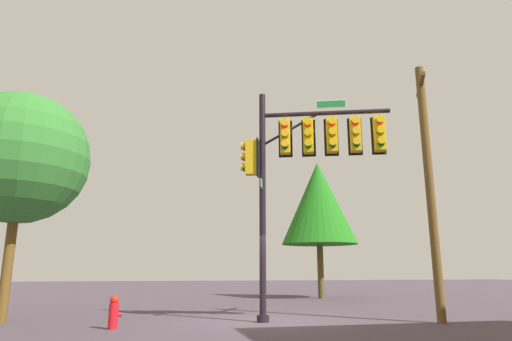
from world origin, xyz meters
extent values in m
plane|color=#473C46|center=(0.00, 0.00, 0.00)|extent=(120.00, 120.00, 0.00)
cylinder|color=black|center=(0.00, 0.00, 3.54)|extent=(0.20, 0.20, 7.07)
cylinder|color=black|center=(0.00, 0.00, 0.10)|extent=(0.36, 0.36, 0.20)
cylinder|color=black|center=(1.89, -0.68, 6.36)|extent=(3.83, 1.49, 0.14)
cylinder|color=black|center=(0.85, -0.30, 5.86)|extent=(1.76, 0.70, 1.07)
cube|color=yellow|center=(0.69, -0.25, 5.61)|extent=(0.42, 0.45, 1.10)
cube|color=black|center=(0.75, -0.06, 5.61)|extent=(0.43, 0.18, 1.22)
sphere|color=#FF2018|center=(0.62, -0.44, 5.95)|extent=(0.22, 0.22, 0.22)
cylinder|color=yellow|center=(0.60, -0.49, 5.99)|extent=(0.26, 0.21, 0.23)
sphere|color=#855607|center=(0.62, -0.44, 5.61)|extent=(0.22, 0.22, 0.22)
cylinder|color=yellow|center=(0.60, -0.49, 5.65)|extent=(0.26, 0.21, 0.23)
sphere|color=#0B621E|center=(0.62, -0.44, 5.27)|extent=(0.22, 0.22, 0.22)
cylinder|color=yellow|center=(0.60, -0.49, 5.31)|extent=(0.26, 0.21, 0.23)
cube|color=gold|center=(1.37, -0.49, 5.61)|extent=(0.43, 0.45, 1.10)
cube|color=black|center=(1.45, -0.31, 5.61)|extent=(0.42, 0.20, 1.22)
sphere|color=#FF2018|center=(1.30, -0.68, 5.95)|extent=(0.22, 0.22, 0.22)
cylinder|color=gold|center=(1.28, -0.73, 5.99)|extent=(0.27, 0.22, 0.23)
sphere|color=#855607|center=(1.30, -0.68, 5.61)|extent=(0.22, 0.22, 0.22)
cylinder|color=gold|center=(1.28, -0.73, 5.65)|extent=(0.27, 0.22, 0.23)
sphere|color=#0B621E|center=(1.30, -0.68, 5.27)|extent=(0.22, 0.22, 0.22)
cylinder|color=gold|center=(1.28, -0.73, 5.31)|extent=(0.27, 0.22, 0.23)
cube|color=#E6B20F|center=(2.06, -0.74, 5.61)|extent=(0.41, 0.44, 1.10)
cube|color=black|center=(2.12, -0.55, 5.61)|extent=(0.43, 0.17, 1.22)
sphere|color=#FF2018|center=(2.00, -0.93, 5.95)|extent=(0.22, 0.22, 0.22)
cylinder|color=#E6B20F|center=(1.99, -0.99, 5.99)|extent=(0.26, 0.20, 0.23)
sphere|color=#855607|center=(2.00, -0.93, 5.61)|extent=(0.22, 0.22, 0.22)
cylinder|color=#E6B20F|center=(1.99, -0.99, 5.65)|extent=(0.26, 0.20, 0.23)
sphere|color=#0B621E|center=(2.00, -0.93, 5.27)|extent=(0.22, 0.22, 0.22)
cylinder|color=#E6B20F|center=(1.99, -0.99, 5.31)|extent=(0.26, 0.20, 0.23)
cube|color=gold|center=(2.75, -0.99, 5.61)|extent=(0.42, 0.45, 1.10)
cube|color=black|center=(2.82, -0.80, 5.61)|extent=(0.43, 0.19, 1.22)
sphere|color=#FF2018|center=(2.68, -1.17, 5.95)|extent=(0.22, 0.22, 0.22)
cylinder|color=gold|center=(2.66, -1.23, 5.99)|extent=(0.27, 0.21, 0.23)
sphere|color=#855607|center=(2.68, -1.17, 5.61)|extent=(0.22, 0.22, 0.22)
cylinder|color=gold|center=(2.66, -1.23, 5.65)|extent=(0.27, 0.21, 0.23)
sphere|color=#0B621E|center=(2.68, -1.17, 5.27)|extent=(0.22, 0.22, 0.22)
cylinder|color=gold|center=(2.66, -1.23, 5.31)|extent=(0.27, 0.21, 0.23)
cube|color=yellow|center=(3.44, -1.23, 5.61)|extent=(0.42, 0.44, 1.10)
cube|color=black|center=(3.50, -1.04, 5.61)|extent=(0.43, 0.18, 1.22)
sphere|color=#FF2018|center=(3.37, -1.42, 5.95)|extent=(0.22, 0.22, 0.22)
cylinder|color=yellow|center=(3.35, -1.48, 5.99)|extent=(0.26, 0.21, 0.23)
sphere|color=#855607|center=(3.37, -1.42, 5.61)|extent=(0.22, 0.22, 0.22)
cylinder|color=yellow|center=(3.35, -1.48, 5.65)|extent=(0.26, 0.21, 0.23)
sphere|color=#0B621E|center=(3.37, -1.42, 5.27)|extent=(0.22, 0.22, 0.22)
cylinder|color=yellow|center=(3.35, -1.48, 5.31)|extent=(0.26, 0.21, 0.23)
cube|color=gold|center=(-0.33, 0.12, 4.96)|extent=(0.45, 0.42, 1.10)
cube|color=black|center=(-0.14, 0.05, 4.96)|extent=(0.19, 0.43, 1.22)
sphere|color=#FF2018|center=(-0.52, 0.19, 5.30)|extent=(0.22, 0.22, 0.22)
cylinder|color=gold|center=(-0.57, 0.21, 5.34)|extent=(0.21, 0.26, 0.23)
sphere|color=#855607|center=(-0.52, 0.19, 4.96)|extent=(0.22, 0.22, 0.22)
cylinder|color=gold|center=(-0.57, 0.21, 5.00)|extent=(0.21, 0.26, 0.23)
sphere|color=#0B621E|center=(-0.52, 0.19, 4.62)|extent=(0.22, 0.22, 0.22)
cylinder|color=gold|center=(-0.57, 0.21, 4.66)|extent=(0.21, 0.26, 0.23)
cube|color=white|center=(2.08, -0.75, 6.66)|extent=(0.89, 0.34, 0.26)
cube|color=#1A7C36|center=(2.08, -0.75, 6.66)|extent=(0.86, 0.33, 0.22)
cube|color=white|center=(0.00, 0.00, 4.06)|extent=(0.34, 0.89, 0.26)
cube|color=#197721|center=(0.00, 0.00, 4.06)|extent=(0.33, 0.86, 0.22)
cylinder|color=brown|center=(4.92, -1.41, 3.95)|extent=(0.26, 0.26, 7.91)
cube|color=brown|center=(4.92, -1.41, 7.31)|extent=(0.96, 1.64, 0.12)
cylinder|color=red|center=(-4.14, -0.67, 0.33)|extent=(0.24, 0.24, 0.65)
sphere|color=red|center=(-4.14, -0.67, 0.72)|extent=(0.22, 0.22, 0.22)
cylinder|color=red|center=(-3.99, -0.67, 0.36)|extent=(0.12, 0.10, 0.10)
cylinder|color=brown|center=(-7.31, 1.27, 1.56)|extent=(0.29, 0.29, 3.13)
sphere|color=#30772C|center=(-7.31, 1.27, 4.84)|extent=(4.04, 4.04, 4.04)
cylinder|color=#51441C|center=(5.99, 10.64, 1.47)|extent=(0.35, 0.35, 2.94)
cone|color=#1F7218|center=(5.99, 10.64, 5.33)|extent=(4.30, 4.30, 4.78)
camera|label=1|loc=(-3.25, -13.02, 1.44)|focal=30.81mm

